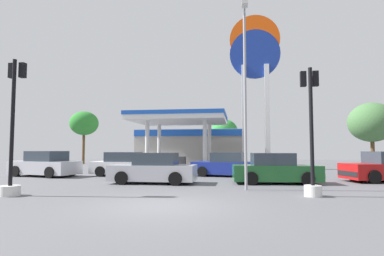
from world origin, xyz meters
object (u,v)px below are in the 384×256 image
Objects in this scene: tree_2 at (372,122)px; car_2 at (275,170)px; car_1 at (125,165)px; station_pole_sign at (255,69)px; tree_0 at (84,124)px; traffic_signal_1 at (12,149)px; car_3 at (45,165)px; traffic_signal_0 at (312,147)px; tree_1 at (224,131)px; car_6 at (154,169)px; car_0 at (226,165)px; corner_streetlamp at (245,82)px.

car_2 is at bearing -122.56° from tree_2.
car_1 is 9.57m from car_2.
tree_0 is at bearing 160.03° from station_pole_sign.
traffic_signal_1 is 0.82× the size of tree_0.
traffic_signal_0 reaches higher than car_3.
car_1 is at bearing -108.79° from tree_1.
car_6 is 0.66× the size of tree_2.
car_0 is at bearing -106.25° from station_pole_sign.
station_pole_sign is at bearing 65.30° from car_6.
car_3 is 0.77× the size of tree_0.
corner_streetlamp is (4.54, -2.16, 3.85)m from car_6.
tree_2 reaches higher than tree_0.
corner_streetlamp is (7.50, -6.21, 3.85)m from car_1.
car_3 is at bearing 115.72° from traffic_signal_1.
car_3 is at bearing -171.67° from car_0.
station_pole_sign is at bearing -69.33° from tree_1.
car_3 reaches higher than car_6.
car_0 is at bearing 98.85° from corner_streetlamp.
car_1 is 0.85× the size of tree_1.
car_2 is (0.30, -11.69, -8.11)m from station_pole_sign.
traffic_signal_1 is at bearing -162.22° from corner_streetlamp.
corner_streetlamp reaches higher than tree_1.
traffic_signal_1 is 32.60m from tree_2.
car_2 is at bearing -43.45° from tree_0.
car_1 is at bearing 140.37° from corner_streetlamp.
car_3 is at bearing -147.87° from tree_2.
car_1 is 5.02m from car_6.
traffic_signal_0 is (1.15, -15.94, -7.02)m from station_pole_sign.
traffic_signal_0 is 0.93× the size of tree_1.
car_3 is 0.93× the size of tree_1.
tree_0 is at bearing 139.25° from car_0.
station_pole_sign is at bearing 94.12° from traffic_signal_0.
tree_2 is (25.65, 16.11, 3.73)m from car_3.
car_3 is (-4.94, -1.02, 0.03)m from car_1.
tree_1 is at bearing 110.67° from station_pole_sign.
station_pole_sign is 14.41m from tree_2.
car_1 is 0.57× the size of corner_streetlamp.
corner_streetlamp is at bearing 17.78° from traffic_signal_1.
corner_streetlamp is (18.34, -21.73, -0.21)m from tree_0.
car_6 is (-3.47, -4.69, 0.01)m from car_0.
tree_1 is at bearing 99.93° from traffic_signal_0.
tree_1 is (5.63, 16.56, 3.09)m from car_1.
car_6 is at bearing -172.57° from car_2.
corner_streetlamp is (-1.20, -14.63, -4.26)m from station_pole_sign.
car_0 is 5.84m from car_6.
car_2 is 22.10m from tree_2.
traffic_signal_1 reaches higher than car_3.
car_6 is 0.90× the size of traffic_signal_0.
car_0 is at bearing -40.75° from tree_0.
car_6 is at bearing -132.85° from tree_2.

